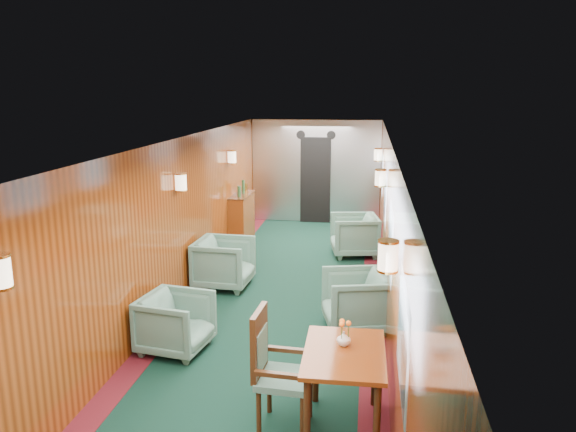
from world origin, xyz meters
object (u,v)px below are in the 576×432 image
object	(u,v)px
credenza	(242,217)
armchair_right_near	(357,301)
side_chair	(273,364)
armchair_right_far	(354,235)
dining_table	(344,364)
armchair_left_near	(176,323)
armchair_left_far	(224,263)

from	to	relation	value
credenza	armchair_right_near	size ratio (longest dim) A/B	1.49
credenza	side_chair	bearing A→B (deg)	-74.57
side_chair	credenza	distance (m)	6.60
armchair_right_near	credenza	bearing A→B (deg)	-162.03
side_chair	armchair_right_near	distance (m)	2.42
side_chair	armchair_right_far	xyz separation A→B (m)	(0.58, 5.65, -0.23)
side_chair	credenza	world-z (taller)	credenza
armchair_right_far	credenza	bearing A→B (deg)	-116.81
dining_table	armchair_right_near	xyz separation A→B (m)	(0.06, 2.28, -0.27)
armchair_right_near	armchair_left_near	bearing A→B (deg)	-79.26
armchair_right_near	armchair_right_far	size ratio (longest dim) A/B	0.99
credenza	armchair_left_near	world-z (taller)	credenza
armchair_left_far	armchair_right_far	xyz separation A→B (m)	(1.99, 2.04, -0.00)
side_chair	armchair_left_near	size ratio (longest dim) A/B	1.48
credenza	armchair_left_far	world-z (taller)	credenza
armchair_left_near	armchair_left_far	size ratio (longest dim) A/B	0.90
dining_table	armchair_left_far	bearing A→B (deg)	119.17
credenza	armchair_left_near	bearing A→B (deg)	-86.20
dining_table	side_chair	size ratio (longest dim) A/B	0.92
credenza	armchair_left_far	distance (m)	2.77
credenza	armchair_right_far	distance (m)	2.44
side_chair	armchair_right_near	xyz separation A→B (m)	(0.71, 2.31, -0.23)
armchair_right_near	armchair_left_far	bearing A→B (deg)	-134.94
armchair_left_far	armchair_right_near	bearing A→B (deg)	-118.32
credenza	armchair_left_far	bearing A→B (deg)	-82.96
armchair_right_near	armchair_right_far	xyz separation A→B (m)	(-0.13, 3.35, 0.01)
armchair_left_near	side_chair	bearing A→B (deg)	-124.48
dining_table	armchair_left_near	xyz separation A→B (m)	(-2.07, 1.33, -0.31)
side_chair	armchair_left_far	world-z (taller)	side_chair
credenza	armchair_right_far	bearing A→B (deg)	-16.85
dining_table	armchair_left_near	distance (m)	2.48
dining_table	side_chair	xyz separation A→B (m)	(-0.65, -0.03, -0.04)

